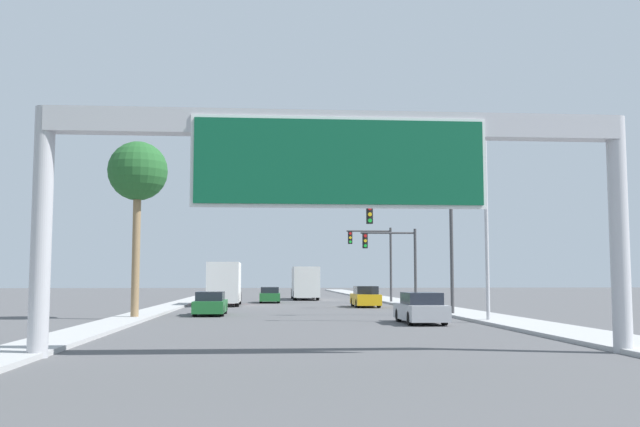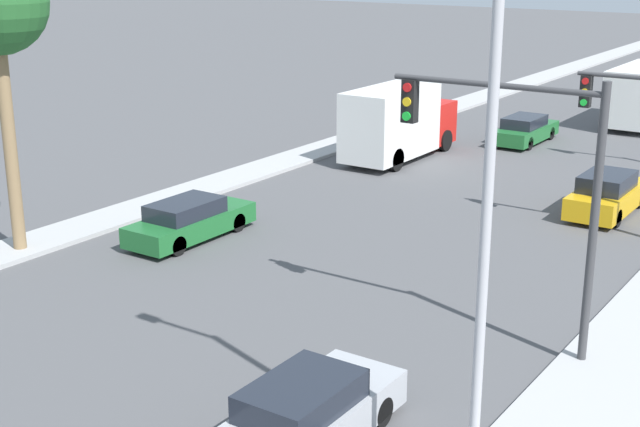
# 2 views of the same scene
# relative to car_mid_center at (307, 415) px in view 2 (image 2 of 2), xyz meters

# --- Properties ---
(median_strip_left) EXTENTS (2.00, 120.00, 0.15)m
(median_strip_left) POSITION_rel_car_mid_center_xyz_m (-14.25, 28.50, -0.62)
(median_strip_left) COLOR #ABABAB
(median_strip_left) RESTS_ON ground
(car_mid_center) EXTENTS (1.79, 4.64, 1.47)m
(car_mid_center) POSITION_rel_car_mid_center_xyz_m (0.00, 0.00, 0.00)
(car_mid_center) COLOR #A5A8AD
(car_mid_center) RESTS_ON ground
(car_near_left) EXTENTS (1.72, 4.77, 1.36)m
(car_near_left) POSITION_rel_car_mid_center_xyz_m (-10.50, 8.25, -0.04)
(car_near_left) COLOR #1E662D
(car_near_left) RESTS_ON ground
(car_near_right) EXTENTS (1.76, 4.57, 1.54)m
(car_near_right) POSITION_rel_car_mid_center_xyz_m (0.00, 18.90, 0.03)
(car_near_right) COLOR gold
(car_near_right) RESTS_ON ground
(car_far_center) EXTENTS (1.72, 4.63, 1.35)m
(car_far_center) POSITION_rel_car_mid_center_xyz_m (-7.00, 28.65, -0.05)
(car_far_center) COLOR #1E662D
(car_far_center) RESTS_ON ground
(truck_box_primary) EXTENTS (2.36, 7.08, 3.31)m
(truck_box_primary) POSITION_rel_car_mid_center_xyz_m (-10.50, 22.12, 0.99)
(truck_box_primary) COLOR red
(truck_box_primary) RESTS_ON ground
(traffic_light_near_intersection) EXTENTS (5.23, 0.32, 6.61)m
(traffic_light_near_intersection) POSITION_rel_car_mid_center_xyz_m (1.62, 6.50, 3.81)
(traffic_light_near_intersection) COLOR #3D3D3F
(traffic_light_near_intersection) RESTS_ON ground
(street_lamp_right) EXTENTS (2.78, 0.28, 9.88)m
(street_lamp_right) POSITION_rel_car_mid_center_xyz_m (3.04, 0.28, 5.08)
(street_lamp_right) COLOR #B2B2B7
(street_lamp_right) RESTS_ON ground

